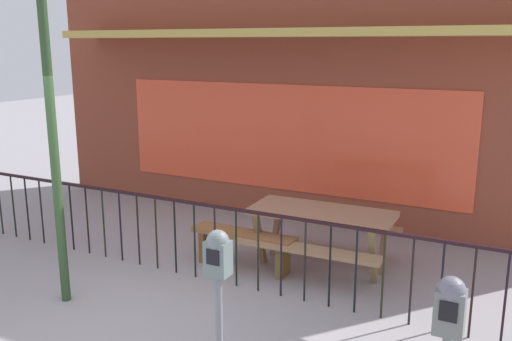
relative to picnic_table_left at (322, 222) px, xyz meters
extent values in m
plane|color=gray|center=(-1.28, -2.64, -0.61)|extent=(40.00, 40.00, 0.00)
cube|color=#4D1910|center=(-1.28, 1.90, -0.61)|extent=(8.98, 0.54, 0.01)
cube|color=brown|center=(-1.28, 1.90, 2.18)|extent=(8.98, 0.50, 5.58)
cube|color=#E54C2D|center=(-1.28, 1.64, 0.74)|extent=(5.83, 0.02, 1.70)
cube|color=gold|center=(-1.28, 1.25, 2.36)|extent=(7.63, 0.81, 0.12)
cube|color=black|center=(-1.28, -0.98, 0.34)|extent=(7.54, 0.04, 0.04)
cylinder|color=black|center=(-4.76, -0.98, -0.14)|extent=(0.02, 0.02, 0.95)
cylinder|color=black|center=(-4.47, -0.98, -0.14)|extent=(0.02, 0.02, 0.95)
cylinder|color=black|center=(-4.18, -0.98, -0.14)|extent=(0.02, 0.02, 0.95)
cylinder|color=black|center=(-3.89, -0.98, -0.14)|extent=(0.02, 0.02, 0.95)
cylinder|color=black|center=(-3.60, -0.98, -0.14)|extent=(0.02, 0.02, 0.95)
cylinder|color=black|center=(-3.31, -0.98, -0.14)|extent=(0.02, 0.02, 0.95)
cylinder|color=black|center=(-3.02, -0.98, -0.14)|extent=(0.02, 0.02, 0.95)
cylinder|color=black|center=(-2.73, -0.98, -0.14)|extent=(0.02, 0.02, 0.95)
cylinder|color=black|center=(-2.44, -0.98, -0.14)|extent=(0.02, 0.02, 0.95)
cylinder|color=black|center=(-2.15, -0.98, -0.14)|extent=(0.02, 0.02, 0.95)
cylinder|color=black|center=(-1.86, -0.98, -0.14)|extent=(0.02, 0.02, 0.95)
cylinder|color=black|center=(-1.57, -0.98, -0.14)|extent=(0.02, 0.02, 0.95)
cylinder|color=black|center=(-1.28, -0.98, -0.14)|extent=(0.02, 0.02, 0.95)
cylinder|color=black|center=(-0.99, -0.98, -0.14)|extent=(0.02, 0.02, 0.95)
cylinder|color=black|center=(-0.70, -0.98, -0.14)|extent=(0.02, 0.02, 0.95)
cylinder|color=black|center=(-0.41, -0.98, -0.14)|extent=(0.02, 0.02, 0.95)
cylinder|color=black|center=(-0.12, -0.98, -0.14)|extent=(0.02, 0.02, 0.95)
cylinder|color=black|center=(0.17, -0.98, -0.14)|extent=(0.02, 0.02, 0.95)
cylinder|color=black|center=(0.46, -0.98, -0.14)|extent=(0.02, 0.02, 0.95)
cylinder|color=black|center=(0.75, -0.98, -0.14)|extent=(0.02, 0.02, 0.95)
cylinder|color=black|center=(1.04, -0.98, -0.14)|extent=(0.02, 0.02, 0.95)
cylinder|color=black|center=(1.33, -0.98, -0.14)|extent=(0.02, 0.02, 0.95)
cylinder|color=black|center=(1.62, -0.98, -0.14)|extent=(0.02, 0.02, 0.95)
cylinder|color=black|center=(1.91, -0.98, -0.14)|extent=(0.02, 0.02, 0.95)
cylinder|color=black|center=(2.20, -0.98, -0.14)|extent=(0.02, 0.02, 0.95)
cube|color=#9D6E53|center=(0.00, 0.00, 0.13)|extent=(1.82, 0.81, 0.07)
cube|color=#9F7654|center=(0.02, -0.55, -0.17)|extent=(1.81, 0.31, 0.05)
cube|color=#986C48|center=(-0.02, 0.55, -0.17)|extent=(1.81, 0.31, 0.05)
cube|color=olive|center=(-0.73, -0.30, -0.24)|extent=(0.08, 0.35, 0.78)
cube|color=#8A624A|center=(-0.75, 0.26, -0.24)|extent=(0.08, 0.35, 0.78)
cube|color=olive|center=(0.75, -0.26, -0.24)|extent=(0.08, 0.35, 0.78)
cube|color=#8D5A46|center=(0.73, 0.30, -0.24)|extent=(0.08, 0.35, 0.78)
cube|color=brown|center=(-0.89, -0.45, -0.16)|extent=(1.41, 0.35, 0.06)
cube|color=brown|center=(-1.45, -0.43, -0.39)|extent=(0.08, 0.29, 0.45)
cube|color=brown|center=(-0.33, -0.46, -0.39)|extent=(0.08, 0.29, 0.45)
cube|color=slate|center=(0.29, -3.02, 0.66)|extent=(0.18, 0.14, 0.27)
sphere|color=slate|center=(0.29, -3.02, 0.79)|extent=(0.17, 0.17, 0.17)
cube|color=black|center=(0.29, -3.09, 0.69)|extent=(0.11, 0.01, 0.12)
cube|color=slate|center=(1.94, -3.00, 0.60)|extent=(0.18, 0.14, 0.29)
sphere|color=slate|center=(1.94, -3.00, 0.75)|extent=(0.17, 0.17, 0.17)
cube|color=black|center=(1.94, -3.08, 0.64)|extent=(0.11, 0.01, 0.13)
cylinder|color=#2A4625|center=(-2.23, -2.17, 1.27)|extent=(0.10, 0.10, 3.76)
camera|label=1|loc=(2.28, -6.30, 2.21)|focal=38.68mm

